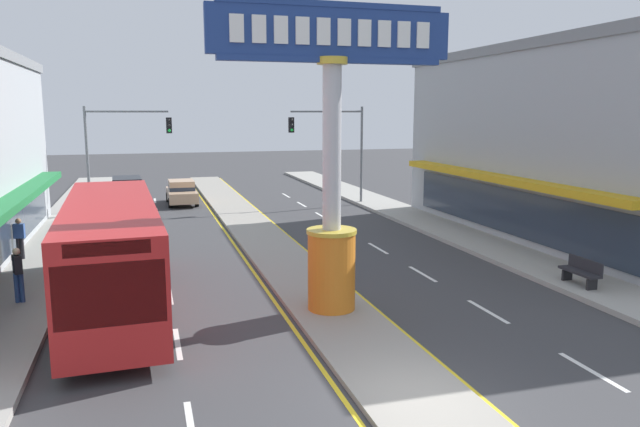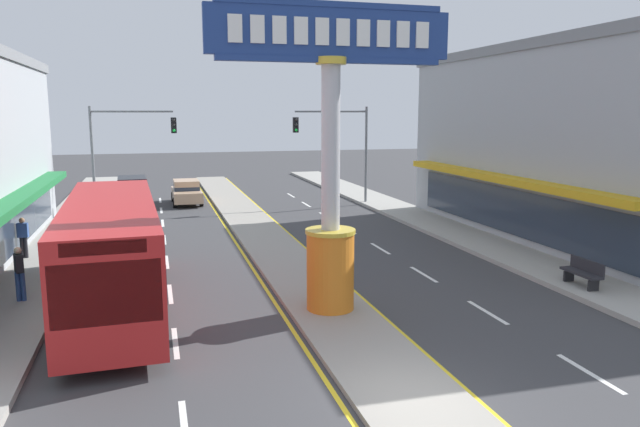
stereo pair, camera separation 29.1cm
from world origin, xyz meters
TOP-DOWN VIEW (x-y plane):
  - ground_plane at (0.00, 0.00)m, footprint 160.00×160.00m
  - median_strip at (0.00, 18.00)m, footprint 2.42×52.00m
  - sidewalk_left at (-9.21, 16.00)m, footprint 2.79×60.00m
  - sidewalk_right at (9.21, 16.00)m, footprint 2.79×60.00m
  - lane_markings at (0.00, 16.65)m, footprint 9.16×52.00m
  - district_sign at (-0.00, 5.99)m, footprint 6.93×1.46m
  - storefront_right at (15.15, 13.19)m, footprint 10.45×20.01m
  - traffic_light_left_side at (-6.45, 26.61)m, footprint 4.86×0.46m
  - traffic_light_right_side at (6.45, 25.78)m, footprint 4.86×0.46m
  - bus_near_right_lane at (-6.16, 8.23)m, footprint 2.95×11.29m
  - sedan_far_right_lane at (-2.86, 29.14)m, footprint 1.87×4.31m
  - suv_near_left_lane at (-6.17, 28.31)m, footprint 2.13×4.68m
  - street_bench at (8.68, 5.89)m, footprint 0.48×1.60m
  - pedestrian_near_kerb at (-9.92, 15.08)m, footprint 0.42×0.26m
  - pedestrian_far_side at (-8.91, 9.08)m, footprint 0.34×0.45m

SIDE VIEW (x-z plane):
  - ground_plane at x=0.00m, z-range 0.00..0.00m
  - lane_markings at x=0.00m, z-range 0.00..0.01m
  - median_strip at x=0.00m, z-range 0.00..0.14m
  - sidewalk_left at x=-9.21m, z-range 0.00..0.18m
  - sidewalk_right at x=9.21m, z-range 0.00..0.18m
  - street_bench at x=8.68m, z-range 0.21..1.09m
  - sedan_far_right_lane at x=-2.86m, z-range 0.02..1.55m
  - suv_near_left_lane at x=-6.17m, z-range 0.03..1.93m
  - pedestrian_near_kerb at x=-9.92m, z-range 0.29..1.90m
  - pedestrian_far_side at x=-8.91m, z-range 0.29..1.97m
  - bus_near_right_lane at x=-6.16m, z-range 0.24..3.50m
  - district_sign at x=0.00m, z-range -0.22..8.47m
  - traffic_light_left_side at x=-6.45m, z-range 1.15..7.35m
  - traffic_light_right_side at x=6.45m, z-range 1.15..7.35m
  - storefront_right at x=15.15m, z-range 0.00..8.90m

